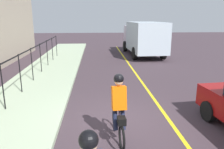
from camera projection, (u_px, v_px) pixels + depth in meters
The scene contains 6 objects.
ground_plane at pixel (119, 123), 6.96m from camera, with size 80.00×80.00×0.00m, color #3C2F36.
lane_line_centre at pixel (170, 121), 7.07m from camera, with size 36.00×0.12×0.01m, color yellow.
sidewalk at pixel (7, 124), 6.70m from camera, with size 40.00×3.20×0.15m, color #A1B393.
iron_fence at pixel (1, 76), 7.32m from camera, with size 21.46×0.04×1.60m.
cyclist_lead at pixel (119, 108), 5.76m from camera, with size 1.71×0.38×1.83m.
box_truck_background at pixel (144, 37), 18.65m from camera, with size 6.79×2.73×2.78m.
Camera 1 is at (-6.32, 0.70, 3.20)m, focal length 35.86 mm.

